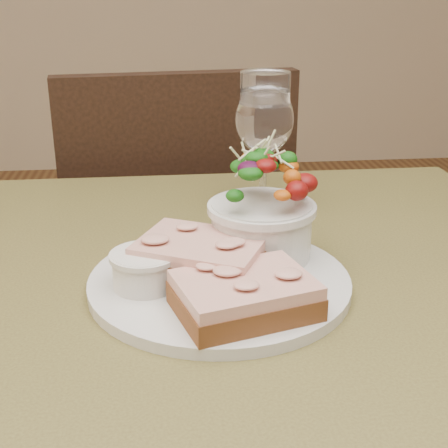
{
  "coord_description": "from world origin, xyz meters",
  "views": [
    {
      "loc": [
        -0.07,
        -0.57,
        1.05
      ],
      "look_at": [
        -0.01,
        0.03,
        0.81
      ],
      "focal_mm": 50.0,
      "sensor_mm": 36.0,
      "label": 1
    }
  ],
  "objects": [
    {
      "name": "wine_glass",
      "position": [
        0.07,
        0.21,
        0.87
      ],
      "size": [
        0.08,
        0.08,
        0.18
      ],
      "color": "white",
      "rests_on": "cafe_table"
    },
    {
      "name": "cafe_table",
      "position": [
        0.0,
        0.0,
        0.65
      ],
      "size": [
        0.8,
        0.8,
        0.75
      ],
      "color": "#4A401F",
      "rests_on": "ground"
    },
    {
      "name": "garnish",
      "position": [
        -0.07,
        0.09,
        0.77
      ],
      "size": [
        0.05,
        0.04,
        0.02
      ],
      "color": "black",
      "rests_on": "dinner_plate"
    },
    {
      "name": "chair_far",
      "position": [
        -0.05,
        0.66,
        0.29
      ],
      "size": [
        0.46,
        0.46,
        0.9
      ],
      "rotation": [
        0.0,
        0.0,
        3.25
      ],
      "color": "black",
      "rests_on": "ground"
    },
    {
      "name": "ramekin",
      "position": [
        -0.09,
        -0.01,
        0.78
      ],
      "size": [
        0.06,
        0.06,
        0.04
      ],
      "color": "silver",
      "rests_on": "dinner_plate"
    },
    {
      "name": "sandwich_front",
      "position": [
        0.0,
        -0.07,
        0.78
      ],
      "size": [
        0.14,
        0.12,
        0.03
      ],
      "rotation": [
        0.0,
        0.0,
        0.28
      ],
      "color": "#472413",
      "rests_on": "dinner_plate"
    },
    {
      "name": "sandwich_back",
      "position": [
        -0.03,
        0.0,
        0.79
      ],
      "size": [
        0.15,
        0.14,
        0.03
      ],
      "rotation": [
        0.0,
        0.0,
        -0.45
      ],
      "color": "#472413",
      "rests_on": "dinner_plate"
    },
    {
      "name": "dinner_plate",
      "position": [
        -0.01,
        0.0,
        0.76
      ],
      "size": [
        0.27,
        0.27,
        0.01
      ],
      "primitive_type": "cylinder",
      "color": "silver",
      "rests_on": "cafe_table"
    },
    {
      "name": "salad_bowl",
      "position": [
        0.04,
        0.05,
        0.82
      ],
      "size": [
        0.11,
        0.11,
        0.13
      ],
      "color": "silver",
      "rests_on": "dinner_plate"
    }
  ]
}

